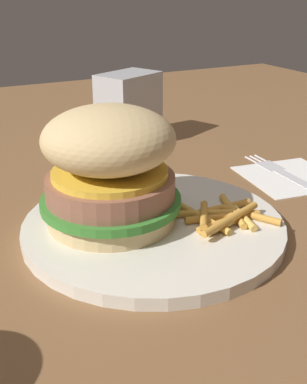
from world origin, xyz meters
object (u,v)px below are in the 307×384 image
at_px(fries_pile, 222,216).
at_px(napkin_dispenser, 129,108).
at_px(fork, 289,174).
at_px(napkin, 290,177).
at_px(sandwich, 110,167).
at_px(plate, 154,225).

height_order(fries_pile, napkin_dispenser, napkin_dispenser).
xyz_separation_m(fork, napkin_dispenser, (0.11, -0.23, 0.05)).
bearing_deg(napkin, sandwich, 6.47).
bearing_deg(napkin, fork, -93.48).
bearing_deg(napkin_dispenser, fries_pile, 58.18).
bearing_deg(napkin, plate, 12.15).
bearing_deg(plate, fork, -167.46).
bearing_deg(plate, sandwich, -26.21).
height_order(plate, fork, plate).
relative_size(plate, fries_pile, 2.50).
distance_m(plate, sandwich, 0.07).
bearing_deg(fries_pile, fork, -153.34).
xyz_separation_m(plate, napkin, (-0.22, -0.05, -0.01)).
relative_size(napkin, napkin_dispenser, 1.07).
height_order(fries_pile, fork, fries_pile).
relative_size(napkin, fork, 0.63).
distance_m(sandwich, fork, 0.26).
relative_size(fork, napkin_dispenser, 1.70).
bearing_deg(fries_pile, napkin_dispenser, -98.00).
bearing_deg(plate, napkin, -167.85).
relative_size(plate, napkin_dispenser, 2.49).
xyz_separation_m(fries_pile, napkin_dispenser, (-0.04, -0.31, 0.03)).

